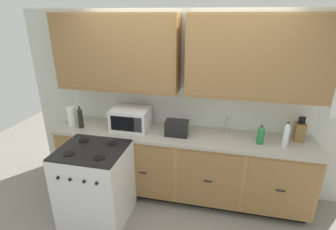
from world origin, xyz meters
TOP-DOWN VIEW (x-y plane):
  - ground_plane at (0.00, 0.00)m, footprint 8.14×8.14m
  - wall_unit at (0.00, 0.50)m, footprint 4.46×0.40m
  - counter_run at (0.00, 0.30)m, footprint 3.29×0.64m
  - stove_range at (-0.89, -0.33)m, footprint 0.76×0.68m
  - microwave at (-0.66, 0.31)m, footprint 0.48×0.37m
  - toaster at (-0.03, 0.25)m, footprint 0.28×0.18m
  - knife_block at (1.42, 0.43)m, footprint 0.11×0.14m
  - sink_faucet at (0.58, 0.51)m, footprint 0.02×0.02m
  - paper_towel_roll at (-1.47, 0.24)m, footprint 0.12×0.12m
  - bottle_clear at (1.23, 0.23)m, footprint 0.07×0.07m
  - bottle_green at (0.97, 0.24)m, footprint 0.08×0.08m
  - bottle_dark at (-1.32, 0.19)m, footprint 0.07×0.07m

SIDE VIEW (x-z plane):
  - ground_plane at x=0.00m, z-range 0.00..0.00m
  - stove_range at x=-0.89m, z-range 0.00..0.95m
  - counter_run at x=0.00m, z-range 0.01..0.95m
  - toaster at x=-0.03m, z-range 0.94..1.13m
  - sink_faucet at x=0.58m, z-range 0.94..1.14m
  - bottle_green at x=0.97m, z-range 0.93..1.16m
  - knife_block at x=1.42m, z-range 0.90..1.21m
  - paper_towel_roll at x=-1.47m, z-range 0.94..1.20m
  - microwave at x=-0.66m, z-range 0.94..1.22m
  - bottle_dark at x=-1.32m, z-range 0.93..1.23m
  - bottle_clear at x=1.23m, z-range 0.93..1.23m
  - wall_unit at x=0.00m, z-range 0.45..2.87m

